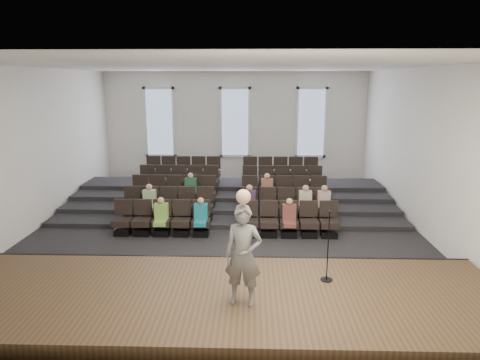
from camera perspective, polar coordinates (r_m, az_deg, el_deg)
name	(u,v)px	position (r m, az deg, el deg)	size (l,w,h in m)	color
ground	(226,229)	(13.65, -1.84, -6.55)	(14.00, 14.00, 0.00)	black
ceiling	(225,66)	(12.86, -2.01, 14.97)	(12.00, 14.00, 0.02)	white
wall_back	(235,127)	(19.97, -0.66, 7.12)	(12.00, 0.04, 5.00)	white
wall_front	(195,230)	(6.23, -5.98, -6.64)	(12.00, 0.04, 5.00)	white
wall_left	(31,150)	(14.68, -26.12, 3.59)	(0.04, 14.00, 5.00)	white
wall_right	(426,152)	(14.00, 23.54, 3.43)	(0.04, 14.00, 5.00)	white
stage	(211,304)	(8.90, -3.94, -16.13)	(11.80, 3.60, 0.50)	#4C3920
stage_lip	(218,266)	(10.48, -2.98, -11.40)	(11.80, 0.06, 0.52)	black
risers	(231,197)	(16.61, -1.18, -2.22)	(11.80, 4.80, 0.60)	black
seating_rows	(229,196)	(14.91, -1.50, -2.09)	(6.80, 4.70, 1.67)	black
windows	(235,123)	(19.88, -0.67, 7.67)	(8.44, 0.10, 3.24)	white
audience	(238,202)	(13.70, -0.33, -2.89)	(6.05, 2.64, 1.10)	#80B649
speaker	(243,255)	(7.99, 0.43, -10.03)	(0.70, 0.46, 1.91)	#64625F
mic_stand	(327,260)	(9.23, 11.57, -10.38)	(0.26, 0.26, 1.54)	black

